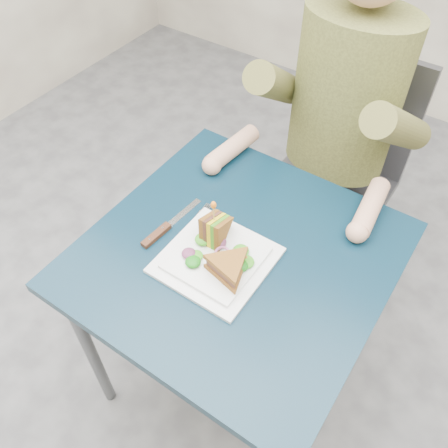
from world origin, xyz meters
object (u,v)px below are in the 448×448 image
Objects in this scene: chair at (340,160)px; knife at (162,231)px; sandwich_flat at (229,267)px; sandwich_upright at (214,230)px; table at (237,271)px; fork at (192,226)px; plate at (216,259)px; diner at (347,85)px.

knife is (-0.21, -0.76, 0.20)m from chair.
sandwich_flat reaches higher than knife.
chair is at bearing 84.69° from sandwich_upright.
fork is (-0.15, 0.00, 0.08)m from table.
sandwich_flat is at bearing -88.11° from chair.
knife is at bearing -179.27° from plate.
sandwich_flat is (0.05, -0.03, 0.04)m from plate.
diner is at bearing 72.40° from knife.
table is 0.15m from sandwich_upright.
diner is 4.15× the size of fork.
plate is 0.07m from sandwich_upright.
table is 4.18× the size of fork.
diner reaches higher than sandwich_upright.
fork is (-0.15, -0.59, -0.18)m from diner.
chair reaches higher than sandwich_upright.
sandwich_upright reaches higher than sandwich_flat.
plate is at bearing -92.59° from diner.
chair is 0.82m from sandwich_flat.
table is 5.76× the size of sandwich_upright.
knife is (-0.14, -0.05, -0.05)m from sandwich_upright.
fork is (-0.15, -0.70, 0.19)m from chair.
sandwich_flat is 1.19× the size of sandwich_upright.
chair is at bearing 74.87° from knife.
table is 4.84× the size of sandwich_flat.
plate is at bearing -118.08° from table.
sandwich_flat is 0.12m from sandwich_upright.
diner reaches higher than table.
diner is 2.87× the size of plate.
chair is 0.75m from sandwich_upright.
plate is (-0.03, -0.05, 0.09)m from table.
chair is 0.74m from fork.
sandwich_flat is (0.03, -0.08, 0.12)m from table.
sandwich_flat is 0.70× the size of knife.
diner is at bearing 92.21° from sandwich_flat.
sandwich_upright is at bearing 129.41° from plate.
sandwich_upright is (-0.07, -0.71, 0.24)m from chair.
table is 3.38× the size of knife.
plate is 0.07m from sandwich_flat.
chair is at bearing 77.99° from fork.
diner is 0.70m from knife.
diner is (-0.00, 0.59, 0.26)m from table.
diner reaches higher than fork.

